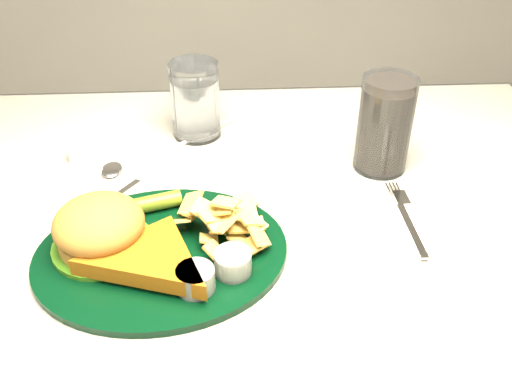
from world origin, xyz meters
TOP-DOWN VIEW (x-y plane):
  - table at (0.00, 0.00)m, footprint 1.20×0.80m
  - dinner_plate at (-0.09, -0.11)m, footprint 0.37×0.32m
  - water_glass at (-0.05, 0.22)m, footprint 0.11×0.11m
  - cola_glass at (0.25, 0.10)m, footprint 0.10×0.10m
  - fork_napkin at (0.26, -0.07)m, footprint 0.12×0.16m
  - spoon at (-0.18, 0.02)m, footprint 0.13×0.15m
  - ramekin at (-0.25, 0.15)m, footprint 0.04×0.04m
  - wrapped_straw at (-0.06, 0.20)m, footprint 0.20×0.20m

SIDE VIEW (x-z plane):
  - table at x=0.00m, z-range 0.00..0.75m
  - wrapped_straw at x=-0.06m, z-range 0.75..0.76m
  - spoon at x=-0.18m, z-range 0.75..0.76m
  - fork_napkin at x=0.26m, z-range 0.75..0.76m
  - ramekin at x=-0.25m, z-range 0.75..0.77m
  - dinner_plate at x=-0.09m, z-range 0.75..0.83m
  - water_glass at x=-0.05m, z-range 0.75..0.89m
  - cola_glass at x=0.25m, z-range 0.75..0.91m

